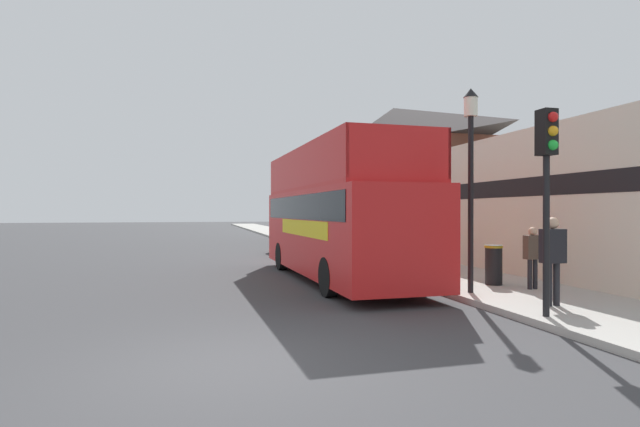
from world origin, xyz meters
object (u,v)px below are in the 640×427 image
parked_car_ahead_of_bus (298,241)px  traffic_signal (547,165)px  tour_bus (336,222)px  litter_bin (494,264)px  lamp_post_second (365,175)px  pedestrian_second (553,252)px  pedestrian_third (533,252)px  lamp_post_nearest (471,152)px

parked_car_ahead_of_bus → traffic_signal: (1.50, -15.17, 2.25)m
tour_bus → litter_bin: size_ratio=9.25×
lamp_post_second → tour_bus: bearing=-122.5°
tour_bus → pedestrian_second: bearing=-65.2°
lamp_post_second → pedestrian_third: bearing=-75.8°
pedestrian_second → lamp_post_nearest: size_ratio=0.37×
traffic_signal → pedestrian_third: bearing=56.6°
tour_bus → litter_bin: 4.70m
parked_car_ahead_of_bus → tour_bus: bearing=-96.7°
parked_car_ahead_of_bus → lamp_post_second: 5.97m
tour_bus → parked_car_ahead_of_bus: bearing=84.7°
traffic_signal → lamp_post_nearest: size_ratio=0.78×
parked_car_ahead_of_bus → lamp_post_second: bearing=-75.6°
pedestrian_second → pedestrian_third: (1.06, 2.00, -0.16)m
tour_bus → lamp_post_second: lamp_post_second is taller
tour_bus → lamp_post_nearest: size_ratio=1.98×
tour_bus → lamp_post_nearest: lamp_post_nearest is taller
lamp_post_nearest → pedestrian_second: bearing=-69.2°
pedestrian_second → lamp_post_second: lamp_post_second is taller
tour_bus → lamp_post_nearest: 4.86m
tour_bus → pedestrian_third: (3.97, -3.89, -0.68)m
parked_car_ahead_of_bus → litter_bin: parked_car_ahead_of_bus is taller
traffic_signal → litter_bin: (1.40, 3.78, -2.25)m
lamp_post_nearest → lamp_post_second: lamp_post_nearest is taller
pedestrian_third → lamp_post_nearest: lamp_post_nearest is taller
parked_car_ahead_of_bus → pedestrian_third: bearing=-77.4°
parked_car_ahead_of_bus → litter_bin: (2.90, -11.39, 0.00)m
pedestrian_third → traffic_signal: traffic_signal is taller
pedestrian_third → parked_car_ahead_of_bus: bearing=105.4°
tour_bus → litter_bin: tour_bus is taller
tour_bus → litter_bin: bearing=-42.1°
lamp_post_second → traffic_signal: bearing=-90.4°
lamp_post_second → lamp_post_nearest: bearing=-89.7°
traffic_signal → litter_bin: 4.62m
litter_bin → lamp_post_nearest: bearing=-142.4°
litter_bin → traffic_signal: bearing=-110.3°
parked_car_ahead_of_bus → traffic_signal: traffic_signal is taller
lamp_post_nearest → lamp_post_second: (-0.04, 7.34, -0.01)m
tour_bus → parked_car_ahead_of_bus: (0.57, 8.40, -1.07)m
lamp_post_nearest → traffic_signal: bearing=-92.3°
parked_car_ahead_of_bus → pedestrian_second: bearing=-83.5°
lamp_post_nearest → litter_bin: size_ratio=4.67×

